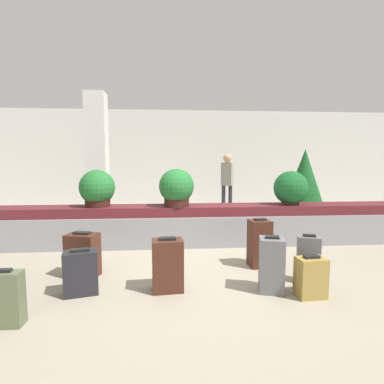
% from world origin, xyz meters
% --- Properties ---
extents(ground_plane, '(18.00, 18.00, 0.00)m').
position_xyz_m(ground_plane, '(0.00, 0.00, 0.00)').
color(ground_plane, '#9E937F').
extents(back_wall, '(18.00, 0.06, 3.20)m').
position_xyz_m(back_wall, '(0.00, 5.91, 1.60)').
color(back_wall, silver).
rests_on(back_wall, ground_plane).
extents(carousel, '(8.50, 0.73, 0.72)m').
position_xyz_m(carousel, '(0.00, 1.30, 0.34)').
color(carousel, gray).
rests_on(carousel, ground_plane).
extents(pillar, '(0.48, 0.48, 3.20)m').
position_xyz_m(pillar, '(-2.19, 3.46, 1.60)').
color(pillar, silver).
rests_on(pillar, ground_plane).
extents(suitcase_0, '(0.46, 0.37, 0.61)m').
position_xyz_m(suitcase_0, '(-1.58, -0.20, 0.29)').
color(suitcase_0, '#472319').
rests_on(suitcase_0, ground_plane).
extents(suitcase_1, '(0.33, 0.24, 0.48)m').
position_xyz_m(suitcase_1, '(1.17, -1.02, 0.23)').
color(suitcase_1, '#A3843D').
rests_on(suitcase_1, ground_plane).
extents(suitcase_2, '(0.34, 0.33, 0.67)m').
position_xyz_m(suitcase_2, '(0.77, -0.84, 0.32)').
color(suitcase_2, slate).
rests_on(suitcase_2, ground_plane).
extents(suitcase_3, '(0.38, 0.16, 0.55)m').
position_xyz_m(suitcase_3, '(-1.99, -1.38, 0.26)').
color(suitcase_3, '#5B6647').
rests_on(suitcase_3, ground_plane).
extents(suitcase_4, '(0.42, 0.31, 0.54)m').
position_xyz_m(suitcase_4, '(-1.45, -0.74, 0.26)').
color(suitcase_4, '#232328').
rests_on(suitcase_4, ground_plane).
extents(suitcase_5, '(0.31, 0.24, 0.63)m').
position_xyz_m(suitcase_5, '(1.33, -0.63, 0.30)').
color(suitcase_5, slate).
rests_on(suitcase_5, ground_plane).
extents(suitcase_6, '(0.32, 0.30, 0.71)m').
position_xyz_m(suitcase_6, '(0.89, 0.00, 0.34)').
color(suitcase_6, '#472319').
rests_on(suitcase_6, ground_plane).
extents(suitcase_7, '(0.38, 0.30, 0.65)m').
position_xyz_m(suitcase_7, '(-0.45, -0.72, 0.31)').
color(suitcase_7, '#472319').
rests_on(suitcase_7, ground_plane).
extents(potted_plant_0, '(0.63, 0.63, 0.68)m').
position_xyz_m(potted_plant_0, '(-0.29, 1.22, 1.05)').
color(potted_plant_0, '#381914').
rests_on(potted_plant_0, carousel).
extents(potted_plant_1, '(0.63, 0.63, 0.63)m').
position_xyz_m(potted_plant_1, '(1.87, 1.28, 1.02)').
color(potted_plant_1, '#4C2319').
rests_on(potted_plant_1, carousel).
extents(potted_plant_2, '(0.63, 0.63, 0.66)m').
position_xyz_m(potted_plant_2, '(-1.71, 1.31, 1.04)').
color(potted_plant_2, '#381914').
rests_on(potted_plant_2, carousel).
extents(traveler_0, '(0.37, 0.32, 1.73)m').
position_xyz_m(traveler_0, '(1.25, 4.32, 1.04)').
color(traveler_0, '#282833').
rests_on(traveler_0, ground_plane).
extents(decorated_tree, '(1.12, 1.12, 1.81)m').
position_xyz_m(decorated_tree, '(2.74, 2.59, 0.99)').
color(decorated_tree, '#4C331E').
rests_on(decorated_tree, ground_plane).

